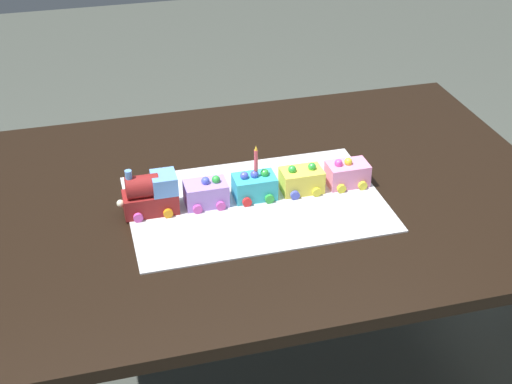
# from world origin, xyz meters

# --- Properties ---
(dining_table) EXTENTS (1.40, 1.00, 0.74)m
(dining_table) POSITION_xyz_m (0.00, 0.00, 0.63)
(dining_table) COLOR black
(dining_table) RESTS_ON ground
(cake_board) EXTENTS (0.60, 0.40, 0.00)m
(cake_board) POSITION_xyz_m (-0.05, -0.05, 0.74)
(cake_board) COLOR silver
(cake_board) RESTS_ON dining_table
(cake_locomotive) EXTENTS (0.14, 0.08, 0.12)m
(cake_locomotive) POSITION_xyz_m (-0.29, -0.02, 0.79)
(cake_locomotive) COLOR maroon
(cake_locomotive) RESTS_ON cake_board
(cake_car_hopper_lavender) EXTENTS (0.10, 0.08, 0.07)m
(cake_car_hopper_lavender) POSITION_xyz_m (-0.16, -0.02, 0.77)
(cake_car_hopper_lavender) COLOR #AD84E0
(cake_car_hopper_lavender) RESTS_ON cake_board
(cake_car_caboose_turquoise) EXTENTS (0.10, 0.08, 0.07)m
(cake_car_caboose_turquoise) POSITION_xyz_m (-0.05, -0.02, 0.77)
(cake_car_caboose_turquoise) COLOR #38B7C6
(cake_car_caboose_turquoise) RESTS_ON cake_board
(cake_car_flatbed_lemon) EXTENTS (0.10, 0.08, 0.07)m
(cake_car_flatbed_lemon) POSITION_xyz_m (0.07, -0.02, 0.77)
(cake_car_flatbed_lemon) COLOR #F4E04C
(cake_car_flatbed_lemon) RESTS_ON cake_board
(cake_car_tanker_bubblegum) EXTENTS (0.10, 0.08, 0.07)m
(cake_car_tanker_bubblegum) POSITION_xyz_m (0.19, -0.02, 0.77)
(cake_car_tanker_bubblegum) COLOR pink
(cake_car_tanker_bubblegum) RESTS_ON cake_board
(birthday_candle) EXTENTS (0.01, 0.01, 0.07)m
(birthday_candle) POSITION_xyz_m (-0.04, -0.02, 0.85)
(birthday_candle) COLOR #F24C59
(birthday_candle) RESTS_ON cake_car_caboose_turquoise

